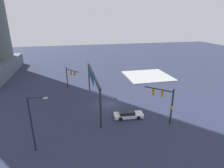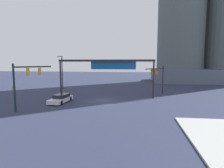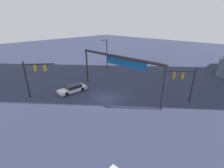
{
  "view_description": "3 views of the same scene",
  "coord_description": "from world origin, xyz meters",
  "px_view_note": "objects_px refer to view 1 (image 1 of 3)",
  "views": [
    {
      "loc": [
        -31.74,
        6.48,
        15.67
      ],
      "look_at": [
        2.05,
        -1.16,
        3.21
      ],
      "focal_mm": 29.6,
      "sensor_mm": 36.0,
      "label": 1
    },
    {
      "loc": [
        5.05,
        -28.53,
        5.99
      ],
      "look_at": [
        1.3,
        1.04,
        2.5
      ],
      "focal_mm": 30.44,
      "sensor_mm": 36.0,
      "label": 2
    },
    {
      "loc": [
        15.82,
        -15.7,
        11.42
      ],
      "look_at": [
        2.63,
        -1.42,
        3.57
      ],
      "focal_mm": 25.4,
      "sensor_mm": 36.0,
      "label": 3
    }
  ],
  "objects_px": {
    "traffic_signal_opposite_side": "(70,75)",
    "sedan_car_approaching": "(128,114)",
    "traffic_signal_near_corner": "(165,100)",
    "streetlamp_curved_arm": "(33,120)"
  },
  "relations": [
    {
      "from": "traffic_signal_near_corner",
      "to": "sedan_car_approaching",
      "type": "distance_m",
      "value": 6.56
    },
    {
      "from": "traffic_signal_opposite_side",
      "to": "sedan_car_approaching",
      "type": "distance_m",
      "value": 17.76
    },
    {
      "from": "traffic_signal_near_corner",
      "to": "sedan_car_approaching",
      "type": "height_order",
      "value": "traffic_signal_near_corner"
    },
    {
      "from": "traffic_signal_near_corner",
      "to": "traffic_signal_opposite_side",
      "type": "distance_m",
      "value": 22.5
    },
    {
      "from": "traffic_signal_near_corner",
      "to": "traffic_signal_opposite_side",
      "type": "bearing_deg",
      "value": -7.83
    },
    {
      "from": "traffic_signal_opposite_side",
      "to": "streetlamp_curved_arm",
      "type": "height_order",
      "value": "streetlamp_curved_arm"
    },
    {
      "from": "traffic_signal_near_corner",
      "to": "sedan_car_approaching",
      "type": "bearing_deg",
      "value": 16.29
    },
    {
      "from": "streetlamp_curved_arm",
      "to": "sedan_car_approaching",
      "type": "height_order",
      "value": "streetlamp_curved_arm"
    },
    {
      "from": "traffic_signal_opposite_side",
      "to": "sedan_car_approaching",
      "type": "xyz_separation_m",
      "value": [
        -15.0,
        -9.01,
        -3.02
      ]
    },
    {
      "from": "traffic_signal_opposite_side",
      "to": "streetlamp_curved_arm",
      "type": "distance_m",
      "value": 20.71
    }
  ]
}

